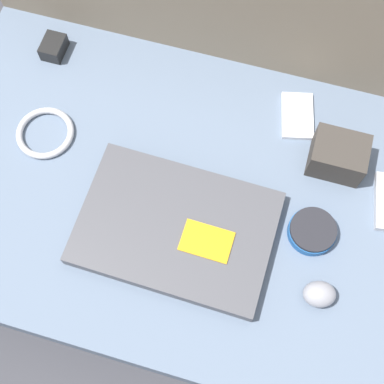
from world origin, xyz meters
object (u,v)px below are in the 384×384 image
object	(u,v)px
laptop	(176,228)
speaker_puck	(312,231)
camera_pouch	(338,156)
charger_brick	(54,47)
phone_black	(297,116)
computer_mouse	(319,294)

from	to	relation	value
laptop	speaker_puck	xyz separation A→B (m)	(0.24, 0.06, -0.00)
camera_pouch	charger_brick	world-z (taller)	camera_pouch
phone_black	speaker_puck	bearing A→B (deg)	-85.16
computer_mouse	camera_pouch	world-z (taller)	camera_pouch
phone_black	computer_mouse	bearing A→B (deg)	-85.55
camera_pouch	computer_mouse	bearing A→B (deg)	-85.93
speaker_puck	phone_black	size ratio (longest dim) A/B	0.77
charger_brick	speaker_puck	bearing A→B (deg)	-22.33
laptop	computer_mouse	distance (m)	0.28
computer_mouse	charger_brick	bearing A→B (deg)	135.07
laptop	charger_brick	size ratio (longest dim) A/B	6.10
laptop	phone_black	xyz separation A→B (m)	(0.16, 0.30, -0.01)
laptop	camera_pouch	xyz separation A→B (m)	(0.25, 0.21, 0.02)
charger_brick	laptop	bearing A→B (deg)	-40.65
phone_black	charger_brick	distance (m)	0.53
charger_brick	computer_mouse	bearing A→B (deg)	-29.47
computer_mouse	laptop	bearing A→B (deg)	154.57
computer_mouse	speaker_puck	xyz separation A→B (m)	(-0.03, 0.11, -0.01)
phone_black	camera_pouch	bearing A→B (deg)	-55.38
phone_black	charger_brick	size ratio (longest dim) A/B	1.97
camera_pouch	laptop	bearing A→B (deg)	-139.70
speaker_puck	laptop	bearing A→B (deg)	-165.14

